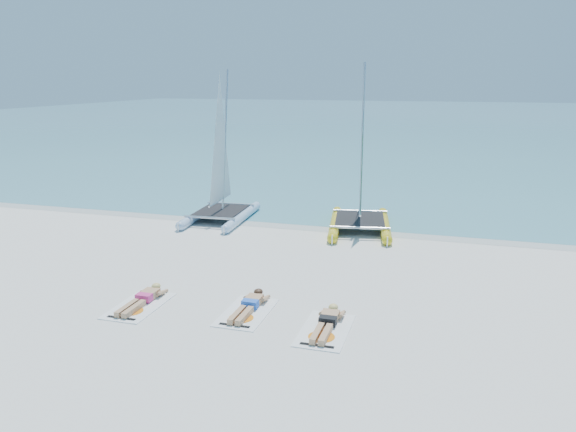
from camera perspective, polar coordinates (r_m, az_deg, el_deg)
name	(u,v)px	position (r m, az deg, el deg)	size (l,w,h in m)	color
ground	(262,276)	(15.27, -2.61, -6.10)	(140.00, 140.00, 0.00)	silver
sea	(419,119)	(76.88, 13.12, 9.62)	(140.00, 115.00, 0.01)	#78B6C9
wet_sand_strip	(312,226)	(20.31, 2.46, -1.00)	(140.00, 1.40, 0.01)	beige
catamaran_blue	(221,174)	(21.11, -6.86, 4.22)	(2.24, 4.31, 5.73)	#BBDBF6
catamaran_yellow	(361,175)	(20.08, 7.45, 4.18)	(2.76, 4.79, 5.95)	yellow
towel_a	(139,306)	(13.78, -14.88, -8.80)	(1.00, 1.85, 0.02)	white
sunbather_a	(143,298)	(13.89, -14.50, -8.10)	(0.37, 1.73, 0.26)	tan
towel_b	(247,312)	(13.01, -4.23, -9.73)	(1.00, 1.85, 0.02)	white
sunbather_b	(249,305)	(13.13, -3.94, -8.98)	(0.37, 1.73, 0.26)	tan
towel_c	(325,330)	(12.15, 3.80, -11.50)	(1.00, 1.85, 0.02)	white
sunbather_c	(327,322)	(12.28, 4.01, -10.67)	(0.37, 1.73, 0.26)	tan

